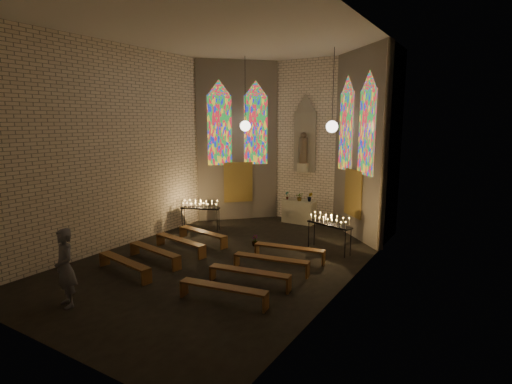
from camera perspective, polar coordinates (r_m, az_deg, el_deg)
floor at (r=13.15m, az=-4.24°, el=-9.50°), size 12.00×12.00×0.00m
room at (r=15.26m, az=3.02°, el=7.51°), size 8.22×12.43×7.00m
altar at (r=17.55m, az=6.15°, el=-2.80°), size 1.40×0.60×1.00m
flower_vase_left at (r=17.58m, az=4.47°, el=-0.49°), size 0.22×0.19×0.36m
flower_vase_center at (r=17.30m, az=6.27°, el=-0.68°), size 0.41×0.39×0.36m
flower_vase_right at (r=17.23m, az=7.71°, el=-0.70°), size 0.26×0.24×0.40m
aisle_flower_pot at (r=14.35m, az=-0.16°, el=-6.94°), size 0.25×0.25×0.39m
votive_stand_left at (r=16.39m, az=-7.97°, el=-1.99°), size 1.61×0.93×1.16m
votive_stand_right at (r=13.78m, az=10.45°, el=-4.22°), size 1.69×0.84×1.21m
pew_left_0 at (r=14.81m, az=-7.66°, el=-5.85°), size 2.31×0.69×0.44m
pew_right_0 at (r=12.96m, az=4.77°, el=-8.14°), size 2.31×0.69×0.44m
pew_left_1 at (r=13.94m, az=-10.78°, el=-6.96°), size 2.31×0.69×0.44m
pew_right_1 at (r=11.96m, az=2.15°, el=-9.70°), size 2.31×0.69×0.44m
pew_left_2 at (r=13.12m, az=-14.32°, el=-8.19°), size 2.31×0.69×0.44m
pew_right_2 at (r=10.99m, az=-0.96°, el=-11.53°), size 2.31×0.69×0.44m
pew_left_3 at (r=12.37m, az=-18.34°, el=-9.54°), size 2.31×0.69×0.44m
pew_right_3 at (r=10.08m, az=-4.72°, el=-13.64°), size 2.31×0.69×0.44m
visitor at (r=10.70m, az=-25.62°, el=-9.75°), size 0.80×0.64×1.92m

